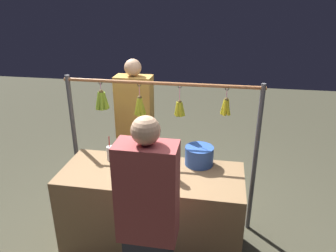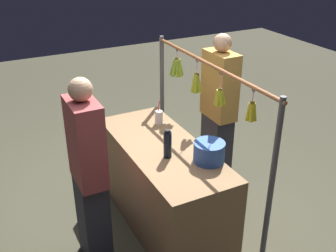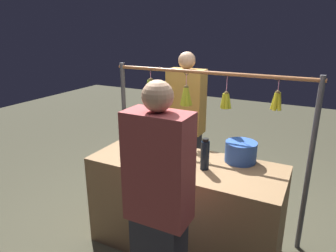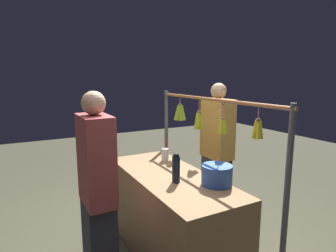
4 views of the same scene
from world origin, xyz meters
The scene contains 7 objects.
market_counter centered at (0.00, 0.00, 0.41)m, with size 1.59×0.65×0.82m, color olive.
display_rack centered at (0.05, -0.44, 1.07)m, with size 1.87×0.14×1.53m.
water_bottle centered at (-0.18, 0.05, 0.94)m, with size 0.07×0.07×0.25m.
blue_bucket centered at (-0.39, -0.22, 0.90)m, with size 0.25×0.25×0.17m, color #2C54AC.
drink_cup centered at (0.42, -0.16, 0.88)m, with size 0.08×0.08×0.23m.
vendor_person centered at (0.36, -0.82, 0.81)m, with size 0.39×0.21×1.64m.
customer_person centered at (-0.14, 0.71, 0.79)m, with size 0.38×0.21×1.61m.
Camera 4 is at (-2.18, 1.21, 1.71)m, focal length 30.48 mm.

